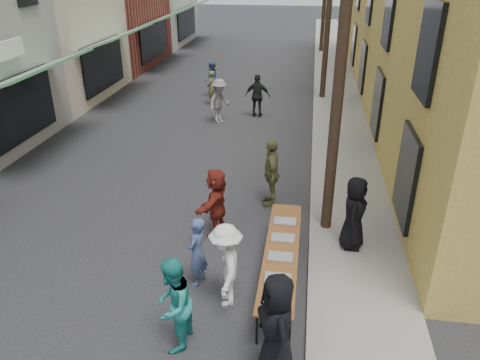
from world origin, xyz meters
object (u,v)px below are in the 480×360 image
(catering_tray_sausage, at_px, (275,302))
(guest_front_c, at_px, (173,305))
(server, at_px, (354,213))
(guest_front_a, at_px, (277,328))
(utility_pole_near, at_px, (342,48))
(serving_table, at_px, (281,252))

(catering_tray_sausage, height_order, guest_front_c, guest_front_c)
(guest_front_c, height_order, server, server)
(guest_front_a, height_order, guest_front_c, guest_front_a)
(utility_pole_near, xyz_separation_m, guest_front_c, (-2.70, -4.34, -3.60))
(utility_pole_near, height_order, serving_table, utility_pole_near)
(serving_table, relative_size, guest_front_c, 2.22)
(utility_pole_near, xyz_separation_m, catering_tray_sausage, (-0.99, -3.88, -3.71))
(catering_tray_sausage, relative_size, server, 0.28)
(guest_front_a, bearing_deg, catering_tray_sausage, 165.07)
(utility_pole_near, distance_m, server, 3.66)
(utility_pole_near, distance_m, serving_table, 4.50)
(guest_front_a, bearing_deg, guest_front_c, -122.23)
(utility_pole_near, bearing_deg, serving_table, -113.89)
(serving_table, distance_m, server, 2.11)
(guest_front_a, bearing_deg, serving_table, 161.01)
(catering_tray_sausage, bearing_deg, utility_pole_near, 75.72)
(guest_front_a, xyz_separation_m, server, (1.46, 3.88, 0.01))
(utility_pole_near, xyz_separation_m, serving_table, (-0.99, -2.23, -3.79))
(guest_front_a, relative_size, server, 1.11)
(utility_pole_near, relative_size, server, 5.10)
(catering_tray_sausage, distance_m, guest_front_c, 1.78)
(serving_table, bearing_deg, utility_pole_near, 66.11)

